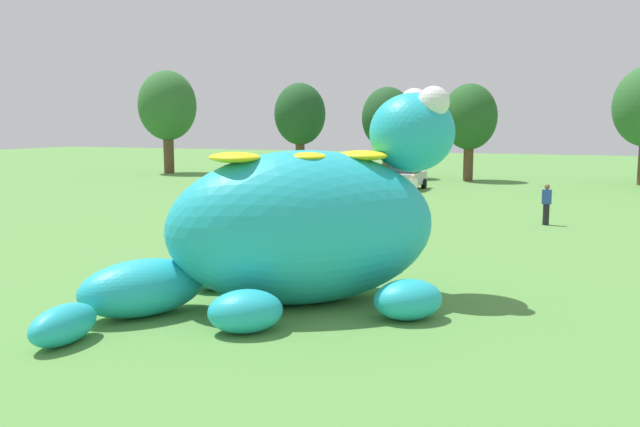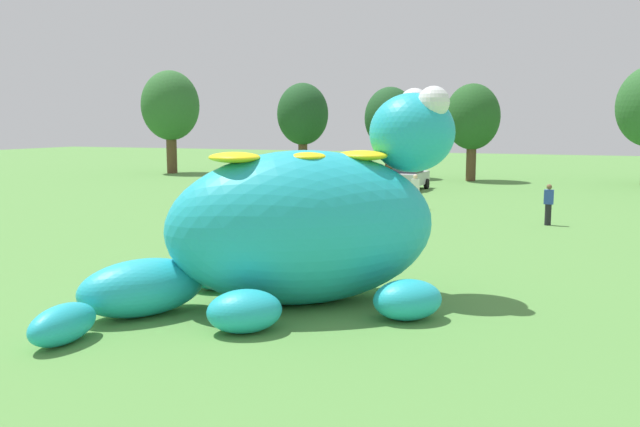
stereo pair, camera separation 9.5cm
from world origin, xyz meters
TOP-DOWN VIEW (x-y plane):
  - ground_plane at (0.00, 0.00)m, footprint 160.00×160.00m
  - giant_inflatable_creature at (0.81, -0.78)m, footprint 7.77×8.88m
  - car_white at (-13.73, 26.88)m, footprint 2.03×4.15m
  - car_blue at (-10.49, 26.02)m, footprint 1.99×4.13m
  - car_green at (-7.15, 25.56)m, footprint 2.01×4.14m
  - car_silver at (-3.74, 26.17)m, footprint 1.98×4.12m
  - tree_far_left at (-25.97, 32.61)m, footprint 4.83×4.83m
  - tree_left at (-15.28, 35.83)m, footprint 4.21×4.21m
  - tree_mid_left at (-7.53, 34.82)m, footprint 3.92×3.92m
  - tree_centre_left at (-1.25, 34.53)m, footprint 3.97×3.97m
  - spectator_mid_field at (-1.11, 4.35)m, footprint 0.38×0.26m
  - spectator_by_cars at (-6.05, 11.34)m, footprint 0.38×0.26m
  - spectator_wandering at (5.38, 14.08)m, footprint 0.38×0.26m
  - spectator_far_side at (-1.05, 17.23)m, footprint 0.38×0.26m

SIDE VIEW (x-z plane):
  - ground_plane at x=0.00m, z-range 0.00..0.00m
  - spectator_mid_field at x=-1.11m, z-range 0.00..1.71m
  - spectator_by_cars at x=-6.05m, z-range 0.00..1.71m
  - spectator_wandering at x=5.38m, z-range 0.00..1.71m
  - spectator_far_side at x=-1.05m, z-range 0.00..1.71m
  - car_white at x=-13.73m, z-range 0.00..1.72m
  - car_blue at x=-10.49m, z-range 0.00..1.72m
  - car_green at x=-7.15m, z-range 0.00..1.72m
  - car_silver at x=-3.74m, z-range 0.00..1.72m
  - giant_inflatable_creature at x=0.81m, z-range -0.68..4.39m
  - tree_mid_left at x=-7.53m, z-range 1.07..8.02m
  - tree_centre_left at x=-1.25m, z-range 1.09..8.14m
  - tree_left at x=-15.28m, z-range 1.15..8.63m
  - tree_far_left at x=-25.97m, z-range 1.32..9.88m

